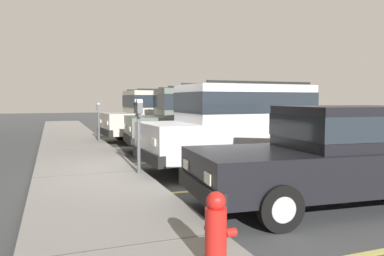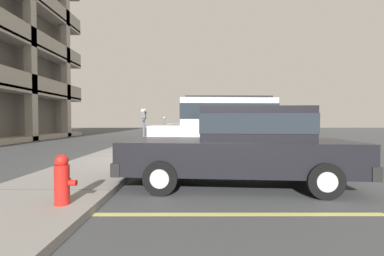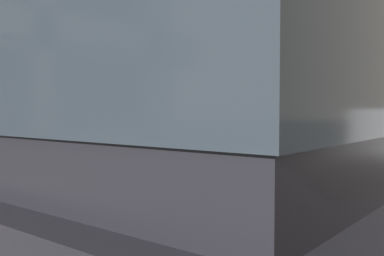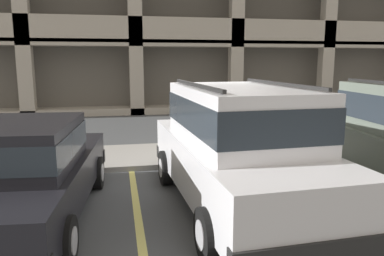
{
  "view_description": "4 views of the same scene",
  "coord_description": "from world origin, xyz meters",
  "px_view_note": "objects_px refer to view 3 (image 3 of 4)",
  "views": [
    {
      "loc": [
        -7.78,
        2.02,
        1.65
      ],
      "look_at": [
        0.29,
        -1.03,
        0.98
      ],
      "focal_mm": 35.0,
      "sensor_mm": 36.0,
      "label": 1
    },
    {
      "loc": [
        -8.3,
        -1.15,
        1.28
      ],
      "look_at": [
        -0.03,
        -1.16,
        1.05
      ],
      "focal_mm": 24.0,
      "sensor_mm": 36.0,
      "label": 2
    },
    {
      "loc": [
        -4.58,
        -3.48,
        1.12
      ],
      "look_at": [
        -0.3,
        -0.62,
        0.9
      ],
      "focal_mm": 40.0,
      "sensor_mm": 36.0,
      "label": 3
    },
    {
      "loc": [
        -1.85,
        -7.71,
        2.36
      ],
      "look_at": [
        -0.48,
        -0.83,
        1.1
      ],
      "focal_mm": 35.0,
      "sensor_mm": 36.0,
      "label": 4
    }
  ],
  "objects_px": {
    "red_sedan": "(114,178)",
    "parking_meter_far": "(298,113)",
    "parking_meter_near": "(134,100)",
    "silver_suv": "(332,113)"
  },
  "relations": [
    {
      "from": "red_sedan",
      "to": "parking_meter_far",
      "type": "xyz_separation_m",
      "value": [
        9.39,
        2.54,
        0.23
      ]
    },
    {
      "from": "parking_meter_near",
      "to": "parking_meter_far",
      "type": "xyz_separation_m",
      "value": [
        6.44,
        0.04,
        -0.21
      ]
    },
    {
      "from": "silver_suv",
      "to": "parking_meter_near",
      "type": "xyz_separation_m",
      "value": [
        -0.25,
        2.55,
        0.17
      ]
    },
    {
      "from": "red_sedan",
      "to": "parking_meter_far",
      "type": "distance_m",
      "value": 9.73
    },
    {
      "from": "silver_suv",
      "to": "red_sedan",
      "type": "xyz_separation_m",
      "value": [
        -3.2,
        0.05,
        -0.27
      ]
    },
    {
      "from": "parking_meter_near",
      "to": "parking_meter_far",
      "type": "relative_size",
      "value": 1.09
    },
    {
      "from": "parking_meter_near",
      "to": "red_sedan",
      "type": "bearing_deg",
      "value": -139.7
    },
    {
      "from": "red_sedan",
      "to": "parking_meter_near",
      "type": "relative_size",
      "value": 3.01
    },
    {
      "from": "silver_suv",
      "to": "red_sedan",
      "type": "distance_m",
      "value": 3.21
    },
    {
      "from": "red_sedan",
      "to": "parking_meter_near",
      "type": "height_order",
      "value": "parking_meter_near"
    }
  ]
}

